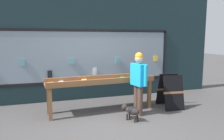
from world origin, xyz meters
name	(u,v)px	position (x,y,z in m)	size (l,w,h in m)	color
ground_plane	(112,124)	(0.00, 0.00, 0.00)	(40.00, 40.00, 0.00)	#474444
shopfront_facade	(87,45)	(-0.05, 2.39, 1.73)	(8.94, 0.29, 3.52)	#192D33
display_table_main	(101,83)	(0.01, 0.98, 0.76)	(2.91, 0.77, 0.93)	brown
person_browsing	(139,79)	(0.83, 0.39, 0.93)	(0.30, 0.63, 1.61)	#4C382D
small_dog	(131,110)	(0.50, 0.07, 0.25)	(0.37, 0.53, 0.37)	black
sandwich_board_sign	(170,91)	(1.95, 0.68, 0.48)	(0.65, 0.76, 0.94)	black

